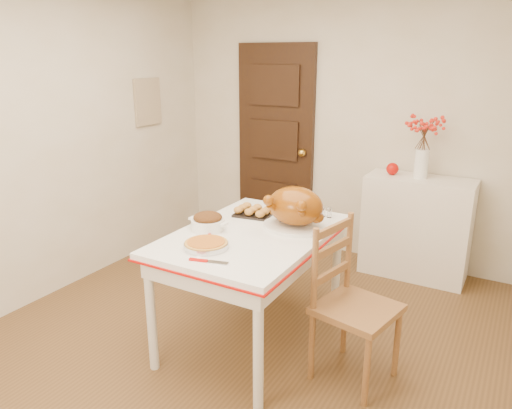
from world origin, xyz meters
The scene contains 18 objects.
floor centered at (0.00, 0.00, 0.00)m, with size 3.50×4.00×0.00m, color #51371D.
wall_back centered at (0.00, 2.00, 1.25)m, with size 3.50×0.00×2.50m, color beige.
wall_left centered at (-1.75, 0.00, 1.25)m, with size 0.00×4.00×2.50m, color beige.
door_back centered at (-0.70, 1.97, 1.03)m, with size 0.85×0.06×2.06m, color black.
photo_board centered at (-1.73, 1.20, 1.50)m, with size 0.03×0.35×0.45m, color tan.
sideboard centered at (0.83, 1.78, 0.46)m, with size 0.91×0.41×0.91m, color white.
kitchen_table centered at (0.09, 0.12, 0.41)m, with size 0.93×1.36×0.82m, color white, non-canonical shape.
chair_oak centered at (0.85, 0.07, 0.50)m, with size 0.44×0.44×1.00m, color brown, non-canonical shape.
berry_vase centered at (0.82, 1.78, 1.18)m, with size 0.27×0.27×0.53m, color white, non-canonical shape.
apple centered at (0.58, 1.78, 0.97)m, with size 0.11×0.11×0.11m, color #B30A04.
turkey_platter centered at (0.31, 0.33, 0.96)m, with size 0.45×0.36×0.28m, color #7F480A, non-canonical shape.
pumpkin_pie centered at (-0.01, -0.26, 0.84)m, with size 0.27×0.27×0.06m, color #B45F1A.
stuffing_dish centered at (-0.20, 0.02, 0.87)m, with size 0.29×0.23×0.11m, color brown, non-canonical shape.
rolls_tray centered at (-0.08, 0.43, 0.85)m, with size 0.26×0.21×0.07m, color #C17833, non-canonical shape.
pie_server centered at (0.12, -0.43, 0.82)m, with size 0.23×0.07×0.01m, color silver, non-canonical shape.
carving_knife centered at (-0.09, -0.10, 0.82)m, with size 0.23×0.06×0.01m, color silver, non-canonical shape.
drinking_glass centered at (0.11, 0.66, 0.87)m, with size 0.06×0.06×0.10m, color white.
shaker_pair centered at (0.40, 0.66, 0.86)m, with size 0.08×0.03×0.08m, color white, non-canonical shape.
Camera 1 is at (1.61, -2.49, 1.95)m, focal length 33.94 mm.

